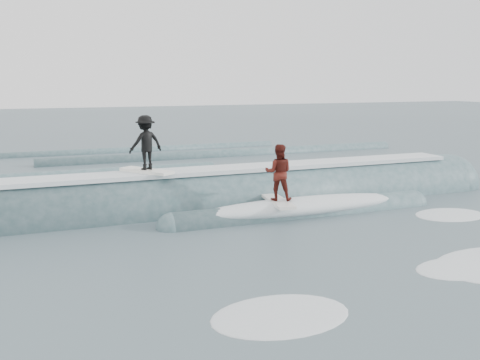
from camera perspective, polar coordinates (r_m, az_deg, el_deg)
name	(u,v)px	position (r m, az deg, el deg)	size (l,w,h in m)	color
ground	(312,256)	(13.94, 7.69, -8.01)	(160.00, 160.00, 0.00)	#3A4B55
breaking_wave	(236,205)	(19.08, -0.41, -2.70)	(22.29, 4.10, 2.64)	#345358
surfer_black	(146,145)	(18.01, -10.02, 3.74)	(1.59, 1.96, 1.91)	white
surfer_red	(278,175)	(17.28, 4.13, 0.54)	(1.10, 2.06, 1.93)	white
whitewater	(401,270)	(13.40, 16.82, -9.17)	(16.66, 6.67, 0.10)	white
far_swells	(130,162)	(29.91, -11.61, 1.88)	(35.52, 8.65, 0.80)	#345358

